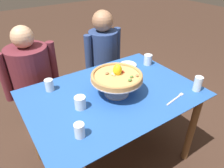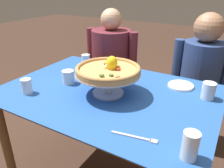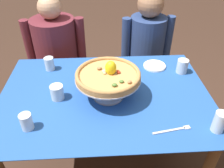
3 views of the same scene
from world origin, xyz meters
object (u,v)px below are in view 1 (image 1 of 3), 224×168
Objects in this scene: water_glass_back_left at (49,86)px; water_glass_front_left at (80,131)px; pizza at (117,76)px; water_glass_side_left at (80,103)px; diner_left at (34,85)px; water_glass_front_right at (198,84)px; water_glass_back_right at (148,60)px; diner_right at (104,63)px; dinner_fork at (176,98)px; pizza_stand at (117,83)px; side_plate at (128,65)px.

water_glass_back_left reaches higher than water_glass_front_left.
pizza is at bearing -38.99° from water_glass_back_left.
diner_left is at bearing 99.48° from water_glass_side_left.
water_glass_back_right is at bearing 91.74° from water_glass_front_right.
water_glass_front_left is 0.08× the size of diner_left.
pizza reaches higher than water_glass_back_right.
water_glass_back_left is 0.98m from diner_right.
water_glass_back_left is at bearing 139.24° from dinner_fork.
water_glass_front_left is 0.08× the size of diner_right.
water_glass_back_left reaches higher than dinner_fork.
water_glass_front_right is 0.10× the size of diner_left.
water_glass_back_left is 0.08× the size of diner_right.
diner_left is at bearing 119.22° from pizza.
pizza_stand reaches higher than side_plate.
pizza_stand is 0.64m from water_glass_front_right.
diner_left reaches higher than water_glass_back_left.
water_glass_back_right is at bearing 26.43° from water_glass_front_left.
water_glass_back_left is at bearing 146.06° from water_glass_front_right.
pizza is 4.06× the size of water_glass_back_left.
pizza_stand is at bearing -115.57° from diner_right.
diner_right is at bearing 85.26° from side_plate.
water_glass_front_left is 1.39m from diner_right.
dinner_fork is at bearing -40.76° from water_glass_back_left.
water_glass_front_left is at bearing 175.38° from dinner_fork.
diner_right is (0.07, 1.14, -0.20)m from dinner_fork.
water_glass_front_right is (0.96, -0.65, 0.01)m from water_glass_back_left.
dinner_fork is (-0.21, -0.54, -0.04)m from water_glass_back_right.
diner_left reaches higher than water_glass_front_left.
pizza is at bearing 29.16° from water_glass_front_left.
water_glass_side_left reaches higher than dinner_fork.
side_plate is (0.36, 0.32, -0.15)m from pizza.
water_glass_front_right reaches higher than water_glass_front_left.
diner_right is (0.83, 1.08, -0.23)m from water_glass_front_left.
pizza is 0.32× the size of diner_right.
water_glass_side_left is 0.08× the size of diner_left.
water_glass_back_left is 0.57m from water_glass_front_left.
water_glass_front_right is (0.86, -0.31, 0.01)m from water_glass_side_left.
water_glass_front_right is (0.55, -0.31, -0.04)m from pizza_stand.
side_plate is 0.14× the size of diner_right.
water_glass_back_right is 0.47× the size of dinner_fork.
water_glass_back_right reaches higher than water_glass_front_left.
pizza_stand is 0.49m from side_plate.
water_glass_front_left reaches higher than dinner_fork.
dinner_fork is (-0.22, 0.01, -0.05)m from water_glass_front_right.
water_glass_front_right is at bearing -19.89° from water_glass_side_left.
water_glass_front_right is 0.72× the size of side_plate.
water_glass_side_left reaches higher than side_plate.
water_glass_front_left is (-0.02, -0.57, 0.00)m from water_glass_back_left.
water_glass_front_right is at bearing -82.64° from diner_right.
pizza is 0.64m from water_glass_front_right.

